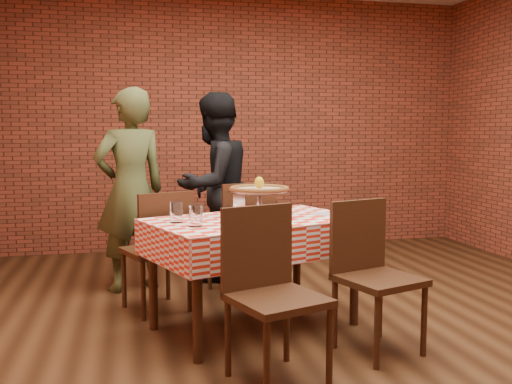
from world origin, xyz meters
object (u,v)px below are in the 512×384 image
(pizza_stand, at_px, (259,204))
(diner_olive, at_px, (130,190))
(diner_black, at_px, (214,187))
(chair_near_right, at_px, (379,278))
(table, at_px, (255,274))
(chair_far_right, at_px, (240,237))
(chair_far_left, at_px, (156,250))
(chair_near_left, at_px, (278,297))
(water_glass_right, at_px, (176,212))
(condiment_caddy, at_px, (235,202))
(pizza, at_px, (259,190))
(water_glass_left, at_px, (196,216))

(pizza_stand, distance_m, diner_olive, 1.40)
(diner_black, bearing_deg, chair_near_right, 71.52)
(table, height_order, chair_far_right, chair_far_right)
(pizza_stand, relative_size, chair_far_right, 0.44)
(chair_far_left, bearing_deg, chair_near_left, 90.46)
(chair_far_left, bearing_deg, chair_far_right, -178.71)
(chair_near_right, bearing_deg, table, 118.30)
(pizza_stand, height_order, water_glass_right, pizza_stand)
(diner_olive, xyz_separation_m, diner_black, (0.74, 0.22, -0.01))
(table, distance_m, chair_far_right, 0.85)
(diner_olive, bearing_deg, chair_far_left, 85.79)
(condiment_caddy, height_order, chair_far_right, chair_far_right)
(chair_near_right, distance_m, chair_far_right, 1.56)
(water_glass_right, distance_m, chair_near_left, 1.00)
(pizza_stand, height_order, diner_black, diner_black)
(table, distance_m, condiment_caddy, 0.55)
(pizza_stand, distance_m, condiment_caddy, 0.27)
(chair_near_left, distance_m, chair_near_right, 0.75)
(pizza, relative_size, chair_far_left, 0.45)
(water_glass_right, xyz_separation_m, chair_near_left, (0.46, -0.82, -0.36))
(chair_far_left, bearing_deg, pizza_stand, 122.38)
(chair_near_left, relative_size, diner_olive, 0.55)
(condiment_caddy, relative_size, diner_black, 0.09)
(chair_far_left, xyz_separation_m, chair_far_right, (0.70, 0.30, 0.01))
(diner_olive, bearing_deg, pizza, 107.69)
(table, xyz_separation_m, diner_black, (-0.08, 1.37, 0.47))
(chair_near_left, bearing_deg, pizza_stand, 64.05)
(diner_olive, relative_size, diner_black, 1.01)
(table, xyz_separation_m, water_glass_right, (-0.53, -0.05, 0.45))
(pizza_stand, bearing_deg, table, -130.16)
(chair_far_left, distance_m, chair_far_right, 0.76)
(water_glass_left, bearing_deg, water_glass_right, 117.44)
(diner_black, bearing_deg, chair_far_left, 16.98)
(pizza_stand, bearing_deg, chair_far_left, 144.23)
(water_glass_left, height_order, chair_far_right, chair_far_right)
(pizza, xyz_separation_m, chair_far_left, (-0.68, 0.49, -0.49))
(pizza, relative_size, diner_black, 0.24)
(pizza, relative_size, chair_near_left, 0.44)
(condiment_caddy, bearing_deg, table, -102.72)
(water_glass_left, xyz_separation_m, chair_far_right, (0.49, 1.09, -0.36))
(table, height_order, diner_black, diner_black)
(diner_black, bearing_deg, pizza_stand, 56.63)
(water_glass_right, height_order, chair_far_left, chair_far_left)
(water_glass_left, distance_m, chair_near_right, 1.18)
(water_glass_left, height_order, condiment_caddy, condiment_caddy)
(table, bearing_deg, water_glass_right, -174.90)
(table, bearing_deg, chair_near_right, -43.38)
(table, height_order, chair_near_right, chair_near_right)
(pizza_stand, distance_m, chair_near_right, 0.97)
(pizza_stand, bearing_deg, chair_far_right, 88.68)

